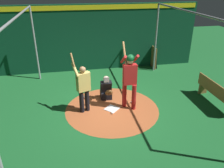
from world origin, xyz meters
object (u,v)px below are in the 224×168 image
at_px(visitor, 83,86).
at_px(catcher, 106,90).
at_px(bench, 216,93).
at_px(home_plate, 112,109).
at_px(baseball_0, 84,97).
at_px(batter, 130,76).
at_px(baseball_1, 132,102).
at_px(bat_rack, 153,57).
at_px(baseball_2, 112,113).

bearing_deg(visitor, catcher, 108.83).
bearing_deg(catcher, bench, 72.95).
bearing_deg(home_plate, baseball_0, -138.11).
relative_size(batter, catcher, 2.42).
relative_size(batter, baseball_1, 30.26).
xyz_separation_m(home_plate, bench, (0.38, 3.64, 0.44)).
height_order(home_plate, baseball_1, baseball_1).
bearing_deg(baseball_1, baseball_0, -113.79).
xyz_separation_m(bat_rack, baseball_2, (4.01, -2.87, -0.45)).
bearing_deg(bench, baseball_0, -106.75).
relative_size(batter, visitor, 1.13).
distance_m(batter, baseball_2, 1.35).
bearing_deg(baseball_2, baseball_1, 124.84).
distance_m(catcher, baseball_0, 0.90).
relative_size(catcher, visitor, 0.46).
bearing_deg(baseball_1, visitor, -83.31).
bearing_deg(baseball_2, visitor, -112.91).
bearing_deg(baseball_1, batter, -36.29).
height_order(bat_rack, baseball_0, bat_rack).
height_order(home_plate, bat_rack, bat_rack).
relative_size(baseball_0, baseball_2, 1.00).
bearing_deg(bench, home_plate, -95.90).
bearing_deg(bench, visitor, -95.36).
bearing_deg(batter, home_plate, -90.28).
height_order(catcher, bat_rack, bat_rack).
bearing_deg(bat_rack, bench, 11.50).
height_order(visitor, bat_rack, visitor).
height_order(bench, baseball_2, bench).
height_order(batter, baseball_0, batter).
xyz_separation_m(visitor, baseball_1, (-0.20, 1.71, -0.89)).
xyz_separation_m(batter, bat_rack, (-3.69, 2.23, -0.69)).
bearing_deg(bat_rack, catcher, -44.61).
bearing_deg(bat_rack, baseball_0, -53.88).
height_order(batter, bat_rack, batter).
distance_m(home_plate, batter, 1.31).
bearing_deg(baseball_2, baseball_0, -147.43).
relative_size(baseball_1, baseball_2, 1.00).
relative_size(bench, baseball_2, 26.63).
relative_size(home_plate, bench, 0.21).
bearing_deg(baseball_0, baseball_1, 66.21).
relative_size(home_plate, baseball_1, 5.68).
xyz_separation_m(home_plate, batter, (0.00, 0.59, 1.18)).
distance_m(home_plate, catcher, 0.84).
bearing_deg(baseball_0, baseball_2, 32.57).
distance_m(visitor, baseball_0, 1.29).
height_order(home_plate, batter, batter).
xyz_separation_m(home_plate, baseball_0, (-0.99, -0.89, 0.03)).
bearing_deg(bench, catcher, -107.05).
relative_size(batter, baseball_2, 30.26).
height_order(visitor, baseball_2, visitor).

